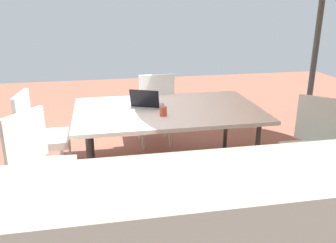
{
  "coord_description": "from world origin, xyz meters",
  "views": [
    {
      "loc": [
        0.7,
        3.65,
        1.87
      ],
      "look_at": [
        0.0,
        0.0,
        0.58
      ],
      "focal_mm": 38.45,
      "sensor_mm": 36.0,
      "label": 1
    }
  ],
  "objects_px": {
    "chair_northwest": "(314,145)",
    "cup": "(163,111)",
    "chair_south": "(155,105)",
    "chair_northeast": "(41,163)",
    "chair_east": "(40,134)",
    "dining_table": "(168,113)",
    "laptop": "(146,103)"
  },
  "relations": [
    {
      "from": "chair_northwest",
      "to": "cup",
      "type": "distance_m",
      "value": 1.49
    },
    {
      "from": "cup",
      "to": "chair_south",
      "type": "bearing_deg",
      "value": -93.89
    },
    {
      "from": "chair_northeast",
      "to": "cup",
      "type": "relative_size",
      "value": 10.18
    },
    {
      "from": "chair_south",
      "to": "chair_east",
      "type": "relative_size",
      "value": 1.0
    },
    {
      "from": "chair_south",
      "to": "dining_table",
      "type": "bearing_deg",
      "value": 90.8
    },
    {
      "from": "chair_northwest",
      "to": "cup",
      "type": "bearing_deg",
      "value": -160.94
    },
    {
      "from": "chair_east",
      "to": "chair_south",
      "type": "bearing_deg",
      "value": -51.61
    },
    {
      "from": "dining_table",
      "to": "chair_south",
      "type": "xyz_separation_m",
      "value": [
        0.03,
        -0.76,
        -0.13
      ]
    },
    {
      "from": "chair_northwest",
      "to": "chair_east",
      "type": "xyz_separation_m",
      "value": [
        2.59,
        -0.79,
        0.0
      ]
    },
    {
      "from": "chair_northwest",
      "to": "cup",
      "type": "xyz_separation_m",
      "value": [
        1.34,
        -0.59,
        0.23
      ]
    },
    {
      "from": "chair_northwest",
      "to": "laptop",
      "type": "xyz_separation_m",
      "value": [
        1.47,
        -0.93,
        0.22
      ]
    },
    {
      "from": "chair_northeast",
      "to": "cup",
      "type": "distance_m",
      "value": 1.28
    },
    {
      "from": "cup",
      "to": "chair_northwest",
      "type": "bearing_deg",
      "value": 156.11
    },
    {
      "from": "chair_northeast",
      "to": "chair_east",
      "type": "bearing_deg",
      "value": 44.98
    },
    {
      "from": "chair_northwest",
      "to": "chair_south",
      "type": "bearing_deg",
      "value": 171.67
    },
    {
      "from": "chair_northwest",
      "to": "chair_south",
      "type": "distance_m",
      "value": 2.04
    },
    {
      "from": "chair_south",
      "to": "cup",
      "type": "distance_m",
      "value": 1.02
    },
    {
      "from": "chair_northeast",
      "to": "laptop",
      "type": "height_order",
      "value": "chair_northeast"
    },
    {
      "from": "chair_northeast",
      "to": "chair_east",
      "type": "distance_m",
      "value": 0.74
    },
    {
      "from": "dining_table",
      "to": "chair_northwest",
      "type": "bearing_deg",
      "value": 146.48
    },
    {
      "from": "chair_south",
      "to": "chair_northeast",
      "type": "distance_m",
      "value": 1.95
    },
    {
      "from": "laptop",
      "to": "cup",
      "type": "height_order",
      "value": "laptop"
    },
    {
      "from": "chair_northwest",
      "to": "chair_south",
      "type": "height_order",
      "value": "same"
    },
    {
      "from": "laptop",
      "to": "cup",
      "type": "bearing_deg",
      "value": 135.25
    },
    {
      "from": "chair_northeast",
      "to": "laptop",
      "type": "relative_size",
      "value": 2.5
    },
    {
      "from": "laptop",
      "to": "chair_south",
      "type": "bearing_deg",
      "value": -82.26
    },
    {
      "from": "dining_table",
      "to": "chair_northwest",
      "type": "height_order",
      "value": "chair_northwest"
    },
    {
      "from": "chair_northwest",
      "to": "laptop",
      "type": "distance_m",
      "value": 1.75
    },
    {
      "from": "dining_table",
      "to": "chair_northwest",
      "type": "distance_m",
      "value": 1.5
    },
    {
      "from": "chair_south",
      "to": "laptop",
      "type": "height_order",
      "value": "chair_south"
    },
    {
      "from": "dining_table",
      "to": "cup",
      "type": "height_order",
      "value": "cup"
    },
    {
      "from": "chair_northwest",
      "to": "cup",
      "type": "relative_size",
      "value": 10.18
    }
  ]
}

